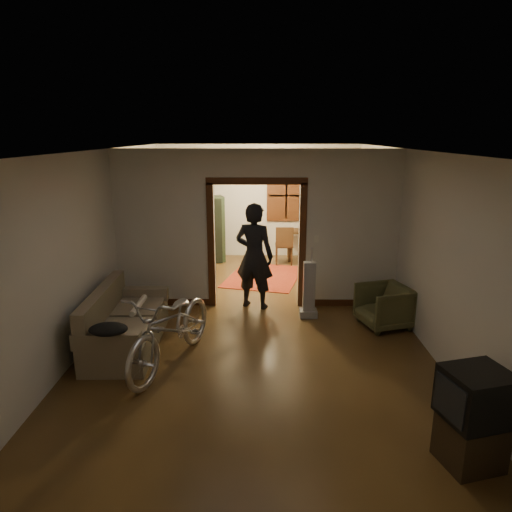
{
  "coord_description": "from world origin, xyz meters",
  "views": [
    {
      "loc": [
        0.08,
        -7.14,
        3.04
      ],
      "look_at": [
        0.0,
        -0.3,
        1.2
      ],
      "focal_mm": 32.0,
      "sensor_mm": 36.0,
      "label": 1
    }
  ],
  "objects_px": {
    "bicycle": "(172,327)",
    "sofa": "(127,318)",
    "locker": "(207,230)",
    "person": "(254,256)",
    "armchair": "(384,306)",
    "desk": "(307,245)"
  },
  "relations": [
    {
      "from": "bicycle",
      "to": "sofa",
      "type": "bearing_deg",
      "value": 164.05
    },
    {
      "from": "locker",
      "to": "person",
      "type": "bearing_deg",
      "value": -85.98
    },
    {
      "from": "armchair",
      "to": "locker",
      "type": "distance_m",
      "value": 5.12
    },
    {
      "from": "bicycle",
      "to": "desk",
      "type": "distance_m",
      "value": 5.85
    },
    {
      "from": "person",
      "to": "locker",
      "type": "xyz_separation_m",
      "value": [
        -1.19,
        3.03,
        -0.15
      ]
    },
    {
      "from": "person",
      "to": "locker",
      "type": "height_order",
      "value": "person"
    },
    {
      "from": "person",
      "to": "locker",
      "type": "distance_m",
      "value": 3.26
    },
    {
      "from": "armchair",
      "to": "desk",
      "type": "relative_size",
      "value": 0.76
    },
    {
      "from": "sofa",
      "to": "armchair",
      "type": "height_order",
      "value": "sofa"
    },
    {
      "from": "locker",
      "to": "sofa",
      "type": "bearing_deg",
      "value": -115.31
    },
    {
      "from": "person",
      "to": "desk",
      "type": "height_order",
      "value": "person"
    },
    {
      "from": "sofa",
      "to": "person",
      "type": "xyz_separation_m",
      "value": [
        1.83,
        1.63,
        0.51
      ]
    },
    {
      "from": "armchair",
      "to": "locker",
      "type": "height_order",
      "value": "locker"
    },
    {
      "from": "sofa",
      "to": "person",
      "type": "height_order",
      "value": "person"
    },
    {
      "from": "sofa",
      "to": "person",
      "type": "distance_m",
      "value": 2.51
    },
    {
      "from": "armchair",
      "to": "person",
      "type": "relative_size",
      "value": 0.4
    },
    {
      "from": "armchair",
      "to": "desk",
      "type": "distance_m",
      "value": 4.14
    },
    {
      "from": "bicycle",
      "to": "locker",
      "type": "relative_size",
      "value": 1.3
    },
    {
      "from": "sofa",
      "to": "person",
      "type": "bearing_deg",
      "value": 39.86
    },
    {
      "from": "desk",
      "to": "armchair",
      "type": "bearing_deg",
      "value": -70.91
    },
    {
      "from": "desk",
      "to": "sofa",
      "type": "bearing_deg",
      "value": -115.46
    },
    {
      "from": "bicycle",
      "to": "person",
      "type": "relative_size",
      "value": 1.09
    }
  ]
}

